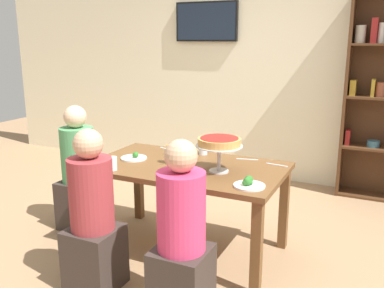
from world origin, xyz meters
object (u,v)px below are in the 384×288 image
object	(u,v)px
diner_head_west	(79,177)
water_glass_clear_near	(203,148)
salad_plate_near_diner	(249,184)
cutlery_fork_near	(167,149)
dining_table	(187,176)
deep_dish_pizza_stand	(219,144)
cutlery_fork_far	(277,165)
beer_glass_amber_tall	(171,154)
television	(206,22)
water_glass_clear_far	(112,163)
salad_plate_far_diner	(134,157)
diner_near_right	(181,243)
diner_near_left	(93,223)
cutlery_knife_near	(247,159)

from	to	relation	value
diner_head_west	water_glass_clear_near	xyz separation A→B (m)	(1.08, 0.37, 0.30)
salad_plate_near_diner	water_glass_clear_near	world-z (taller)	water_glass_clear_near
water_glass_clear_near	cutlery_fork_near	size ratio (longest dim) A/B	0.61
dining_table	deep_dish_pizza_stand	bearing A→B (deg)	-10.36
cutlery_fork_near	cutlery_fork_far	world-z (taller)	same
diner_head_west	beer_glass_amber_tall	distance (m)	1.01
television	water_glass_clear_far	size ratio (longest dim) A/B	7.83
salad_plate_near_diner	cutlery_fork_near	xyz separation A→B (m)	(-0.99, 0.64, -0.02)
salad_plate_far_diner	beer_glass_amber_tall	world-z (taller)	beer_glass_amber_tall
television	deep_dish_pizza_stand	distance (m)	2.59
deep_dish_pizza_stand	diner_head_west	bearing A→B (deg)	178.57
diner_near_right	salad_plate_near_diner	bearing A→B (deg)	-28.46
diner_near_left	diner_near_right	world-z (taller)	same
diner_head_west	cutlery_fork_far	distance (m)	1.79
cutlery_knife_near	television	bearing A→B (deg)	-69.60
diner_near_left	diner_head_west	xyz separation A→B (m)	(-0.74, 0.75, 0.00)
television	cutlery_fork_far	xyz separation A→B (m)	(1.41, -1.81, -1.18)
diner_near_left	cutlery_fork_near	bearing A→B (deg)	1.84
diner_near_left	cutlery_fork_far	bearing A→B (deg)	-43.02
television	water_glass_clear_near	world-z (taller)	television
water_glass_clear_near	television	bearing A→B (deg)	112.86
diner_near_right	beer_glass_amber_tall	world-z (taller)	diner_near_right
dining_table	diner_near_right	distance (m)	0.85
water_glass_clear_far	salad_plate_near_diner	bearing A→B (deg)	4.56
diner_near_left	cutlery_knife_near	distance (m)	1.36
dining_table	salad_plate_near_diner	world-z (taller)	salad_plate_near_diner
diner_near_left	deep_dish_pizza_stand	distance (m)	1.07
cutlery_fork_near	dining_table	bearing A→B (deg)	153.11
water_glass_clear_far	cutlery_fork_far	size ratio (longest dim) A/B	0.58
deep_dish_pizza_stand	water_glass_clear_far	bearing A→B (deg)	-157.77
diner_head_west	diner_near_right	bearing A→B (deg)	-27.67
television	salad_plate_far_diner	world-z (taller)	television
diner_near_right	water_glass_clear_far	distance (m)	0.94
diner_near_right	deep_dish_pizza_stand	distance (m)	0.85
salad_plate_near_diner	water_glass_clear_near	size ratio (longest dim) A/B	1.98
television	cutlery_fork_far	world-z (taller)	television
dining_table	water_glass_clear_near	world-z (taller)	water_glass_clear_near
diner_near_left	water_glass_clear_near	distance (m)	1.20
water_glass_clear_near	water_glass_clear_far	world-z (taller)	water_glass_clear_near
television	cutlery_fork_far	size ratio (longest dim) A/B	4.54
salad_plate_near_diner	salad_plate_far_diner	world-z (taller)	salad_plate_near_diner
beer_glass_amber_tall	cutlery_knife_near	xyz separation A→B (m)	(0.52, 0.38, -0.08)
diner_head_west	beer_glass_amber_tall	world-z (taller)	diner_head_west
television	water_glass_clear_near	size ratio (longest dim) A/B	7.49
water_glass_clear_near	dining_table	bearing A→B (deg)	-88.16
cutlery_fork_far	diner_near_left	bearing A→B (deg)	54.56
water_glass_clear_far	diner_near_right	bearing A→B (deg)	-27.12
diner_near_right	water_glass_clear_near	bearing A→B (deg)	17.42
television	water_glass_clear_near	xyz separation A→B (m)	(0.74, -1.76, -1.13)
salad_plate_near_diner	cutlery_fork_near	size ratio (longest dim) A/B	1.20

